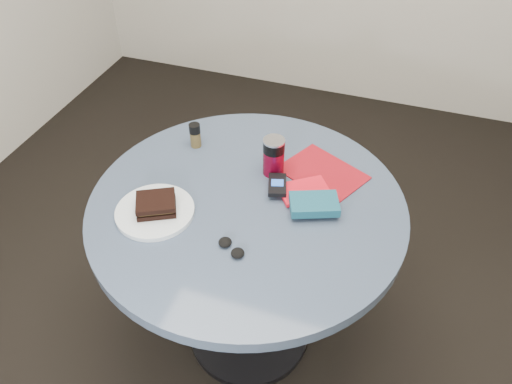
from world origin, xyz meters
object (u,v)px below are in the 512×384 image
(pepper_grinder, at_px, (195,135))
(headphones, at_px, (231,248))
(table, at_px, (248,237))
(sandwich, at_px, (156,204))
(mp3_player, at_px, (277,185))
(red_book, at_px, (304,191))
(plate, at_px, (155,212))
(soda_can, at_px, (274,156))
(novel, at_px, (314,204))
(magazine, at_px, (323,173))

(pepper_grinder, relative_size, headphones, 0.90)
(table, relative_size, sandwich, 6.76)
(mp3_player, bearing_deg, pepper_grinder, 158.13)
(red_book, height_order, headphones, headphones)
(mp3_player, bearing_deg, sandwich, -145.96)
(plate, xyz_separation_m, headphones, (0.27, -0.06, 0.00))
(soda_can, relative_size, novel, 0.91)
(pepper_grinder, relative_size, red_book, 0.59)
(soda_can, distance_m, pepper_grinder, 0.31)
(plate, relative_size, magazine, 0.93)
(table, bearing_deg, plate, -150.78)
(novel, bearing_deg, magazine, 73.02)
(novel, distance_m, mp3_player, 0.14)
(red_book, bearing_deg, soda_can, 115.90)
(novel, distance_m, headphones, 0.29)
(red_book, xyz_separation_m, mp3_player, (-0.09, -0.02, 0.01))
(headphones, bearing_deg, magazine, 67.83)
(mp3_player, xyz_separation_m, headphones, (-0.05, -0.28, -0.01))
(table, distance_m, plate, 0.33)
(plate, bearing_deg, pepper_grinder, 93.40)
(magazine, height_order, red_book, red_book)
(mp3_player, bearing_deg, novel, -22.40)
(soda_can, height_order, headphones, soda_can)
(table, bearing_deg, sandwich, -150.92)
(headphones, bearing_deg, pepper_grinder, 125.02)
(novel, height_order, headphones, novel)
(novel, bearing_deg, red_book, 102.91)
(magazine, relative_size, red_book, 1.68)
(pepper_grinder, bearing_deg, headphones, -54.98)
(novel, bearing_deg, pepper_grinder, 136.77)
(soda_can, height_order, novel, soda_can)
(plate, distance_m, pepper_grinder, 0.36)
(sandwich, bearing_deg, red_book, 29.79)
(sandwich, bearing_deg, plate, -145.32)
(plate, xyz_separation_m, mp3_player, (0.32, 0.22, 0.02))
(table, xyz_separation_m, novel, (0.21, 0.02, 0.20))
(plate, relative_size, headphones, 2.39)
(plate, xyz_separation_m, soda_can, (0.28, 0.30, 0.06))
(headphones, bearing_deg, red_book, 65.76)
(red_book, xyz_separation_m, novel, (0.05, -0.07, 0.02))
(sandwich, relative_size, magazine, 0.57)
(red_book, bearing_deg, table, 175.60)
(sandwich, xyz_separation_m, pepper_grinder, (-0.03, 0.35, 0.01))
(magazine, bearing_deg, red_book, -79.68)
(magazine, xyz_separation_m, mp3_player, (-0.12, -0.13, 0.02))
(magazine, relative_size, headphones, 2.57)
(soda_can, distance_m, novel, 0.23)
(mp3_player, distance_m, headphones, 0.29)
(magazine, height_order, headphones, headphones)
(soda_can, relative_size, pepper_grinder, 1.48)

